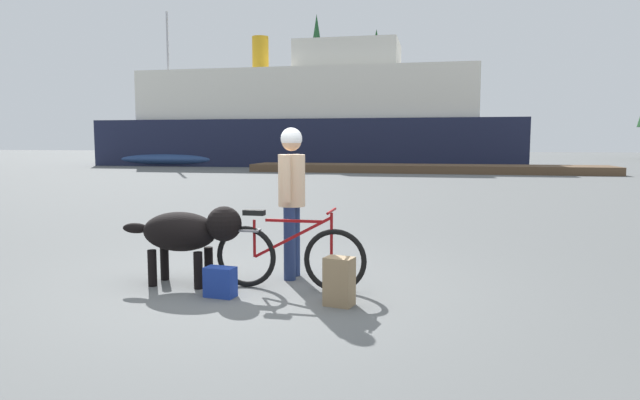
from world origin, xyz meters
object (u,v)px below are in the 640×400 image
(handbag_pannier, at_px, (220,282))
(ferry_boat, at_px, (310,120))
(dog, at_px, (189,232))
(sailboat_moored, at_px, (171,158))
(backpack, at_px, (339,281))
(person_cyclist, at_px, (292,187))
(bicycle, at_px, (289,256))

(handbag_pannier, distance_m, ferry_boat, 32.02)
(dog, distance_m, sailboat_moored, 31.57)
(backpack, relative_size, handbag_pannier, 1.53)
(sailboat_moored, bearing_deg, ferry_boat, 17.88)
(person_cyclist, bearing_deg, ferry_boat, 102.75)
(bicycle, distance_m, ferry_boat, 31.69)
(person_cyclist, distance_m, backpack, 1.52)
(person_cyclist, bearing_deg, sailboat_moored, 119.51)
(backpack, height_order, handbag_pannier, backpack)
(dog, bearing_deg, sailboat_moored, 117.33)
(sailboat_moored, bearing_deg, person_cyclist, -60.49)
(backpack, bearing_deg, bicycle, 143.37)
(person_cyclist, bearing_deg, handbag_pannier, -118.63)
(person_cyclist, xyz_separation_m, sailboat_moored, (-15.56, 27.49, -0.59))
(person_cyclist, bearing_deg, dog, -152.18)
(handbag_pannier, height_order, sailboat_moored, sailboat_moored)
(bicycle, xyz_separation_m, ferry_boat, (-6.95, 30.81, 2.62))
(person_cyclist, distance_m, handbag_pannier, 1.44)
(sailboat_moored, bearing_deg, dog, -62.67)
(person_cyclist, relative_size, ferry_boat, 0.07)
(ferry_boat, bearing_deg, person_cyclist, -77.25)
(bicycle, distance_m, backpack, 0.83)
(bicycle, height_order, ferry_boat, ferry_boat)
(dog, bearing_deg, ferry_boat, 100.63)
(ferry_boat, bearing_deg, backpack, -76.33)
(dog, height_order, ferry_boat, ferry_boat)
(bicycle, xyz_separation_m, sailboat_moored, (-15.66, 28.00, 0.12))
(bicycle, relative_size, dog, 1.18)
(backpack, bearing_deg, ferry_boat, 103.67)
(bicycle, xyz_separation_m, dog, (-1.16, -0.04, 0.23))
(dog, bearing_deg, bicycle, 2.17)
(bicycle, bearing_deg, ferry_boat, 102.72)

